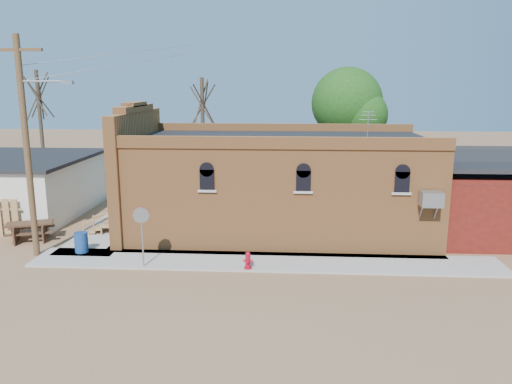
# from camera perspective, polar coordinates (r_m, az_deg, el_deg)

# --- Properties ---
(ground) EXTENTS (120.00, 120.00, 0.00)m
(ground) POSITION_cam_1_polar(r_m,az_deg,el_deg) (19.71, -3.43, -8.88)
(ground) COLOR brown
(ground) RESTS_ON ground
(sidewalk_south) EXTENTS (19.00, 2.20, 0.08)m
(sidewalk_south) POSITION_cam_1_polar(r_m,az_deg,el_deg) (20.42, 1.10, -7.97)
(sidewalk_south) COLOR #9E9991
(sidewalk_south) RESTS_ON ground
(sidewalk_west) EXTENTS (2.60, 10.00, 0.08)m
(sidewalk_west) POSITION_cam_1_polar(r_m,az_deg,el_deg) (26.68, -15.42, -3.55)
(sidewalk_west) COLOR #9E9991
(sidewalk_west) RESTS_ON ground
(brick_bar) EXTENTS (16.40, 7.97, 6.30)m
(brick_bar) POSITION_cam_1_polar(r_m,az_deg,el_deg) (24.22, 1.93, 0.91)
(brick_bar) COLOR #B86E38
(brick_bar) RESTS_ON ground
(red_shed) EXTENTS (5.40, 6.40, 4.30)m
(red_shed) POSITION_cam_1_polar(r_m,az_deg,el_deg) (25.91, 24.27, 0.42)
(red_shed) COLOR #4F130D
(red_shed) RESTS_ON ground
(utility_pole) EXTENTS (3.12, 0.26, 9.00)m
(utility_pole) POSITION_cam_1_polar(r_m,az_deg,el_deg) (22.20, -24.65, 5.12)
(utility_pole) COLOR #48281C
(utility_pole) RESTS_ON ground
(tree_bare_near) EXTENTS (2.80, 2.80, 7.65)m
(tree_bare_near) POSITION_cam_1_polar(r_m,az_deg,el_deg) (31.71, -6.16, 10.12)
(tree_bare_near) COLOR #463A28
(tree_bare_near) RESTS_ON ground
(tree_bare_far) EXTENTS (2.80, 2.80, 8.16)m
(tree_bare_far) POSITION_cam_1_polar(r_m,az_deg,el_deg) (36.14, -23.64, 10.07)
(tree_bare_far) COLOR #463A28
(tree_bare_far) RESTS_ON ground
(tree_leafy) EXTENTS (4.40, 4.40, 8.15)m
(tree_leafy) POSITION_cam_1_polar(r_m,az_deg,el_deg) (31.98, 10.36, 9.96)
(tree_leafy) COLOR #463A28
(tree_leafy) RESTS_ON ground
(fire_hydrant) EXTENTS (0.38, 0.34, 0.68)m
(fire_hydrant) POSITION_cam_1_polar(r_m,az_deg,el_deg) (19.48, -0.93, -7.81)
(fire_hydrant) COLOR #A0091E
(fire_hydrant) RESTS_ON sidewalk_south
(stop_sign) EXTENTS (0.64, 0.22, 2.41)m
(stop_sign) POSITION_cam_1_polar(r_m,az_deg,el_deg) (19.76, -12.95, -3.23)
(stop_sign) COLOR gray
(stop_sign) RESTS_ON sidewalk_south
(trash_barrel) EXTENTS (0.73, 0.73, 0.86)m
(trash_barrel) POSITION_cam_1_polar(r_m,az_deg,el_deg) (22.55, -19.34, -5.45)
(trash_barrel) COLOR navy
(trash_barrel) RESTS_ON sidewalk_west
(picnic_table) EXTENTS (2.44, 2.15, 0.85)m
(picnic_table) POSITION_cam_1_polar(r_m,az_deg,el_deg) (25.34, -24.41, -3.84)
(picnic_table) COLOR #482D1D
(picnic_table) RESTS_ON ground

